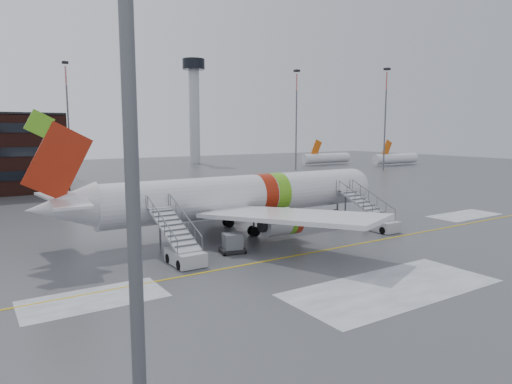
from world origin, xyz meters
TOP-DOWN VIEW (x-y plane):
  - ground at (0.00, 0.00)m, footprint 260.00×260.00m
  - airliner at (-6.22, 8.78)m, footprint 35.03×32.97m
  - airstair_fwd at (5.71, 2.24)m, footprint 2.05×7.70m
  - airstair_aft at (-14.73, 2.24)m, footprint 2.05×7.70m
  - pushback_tug at (7.64, 3.92)m, footprint 2.85×2.40m
  - uld_container at (-10.33, 2.34)m, footprint 2.17×1.77m
  - control_tower at (30.00, 95.00)m, footprint 6.40×6.40m
  - light_mast_far_ne at (42.00, 62.00)m, footprint 1.20×1.20m
  - light_mast_far_n at (-8.00, 78.00)m, footprint 1.20×1.20m
  - light_mast_far_e at (58.00, 48.00)m, footprint 1.20×1.20m
  - distant_aircraft at (62.50, 64.00)m, footprint 35.00×18.00m

SIDE VIEW (x-z plane):
  - ground at x=0.00m, z-range 0.00..0.00m
  - distant_aircraft at x=62.50m, z-range -4.00..4.00m
  - pushback_tug at x=7.64m, z-range -0.09..1.39m
  - uld_container at x=-10.33m, z-range -0.05..1.52m
  - airstair_fwd at x=5.71m, z-range -0.68..2.81m
  - airstair_aft at x=-14.73m, z-range -0.68..2.81m
  - airliner at x=-6.22m, z-range -2.17..9.01m
  - light_mast_far_ne at x=42.00m, z-range 1.71..25.96m
  - light_mast_far_n at x=-8.00m, z-range 1.71..25.96m
  - light_mast_far_e at x=58.00m, z-range 1.71..25.96m
  - control_tower at x=30.00m, z-range 3.75..33.75m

